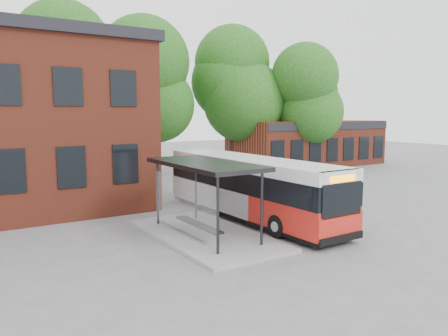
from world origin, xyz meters
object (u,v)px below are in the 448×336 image
bicycle_4 (296,169)px  bicycle_6 (298,167)px  city_bus (250,188)px  bicycle_0 (266,171)px  bicycle_2 (268,171)px  bicycle_5 (299,166)px  bus_shelter (205,199)px  bicycle_1 (264,170)px  bicycle_3 (282,167)px  bicycle_7 (317,168)px

bicycle_4 → bicycle_6: size_ratio=0.98×
city_bus → bicycle_0: bearing=47.7°
bicycle_2 → bicycle_5: bicycle_5 is taller
bicycle_2 → bicycle_5: bearing=-108.0°
bicycle_2 → bicycle_6: (3.30, 0.37, 0.01)m
bus_shelter → bicycle_1: 16.48m
bicycle_0 → bicycle_3: bearing=-91.8°
bicycle_5 → bicycle_7: bearing=-135.9°
bicycle_1 → bicycle_3: (2.09, 0.44, -0.00)m
bicycle_4 → bicycle_2: bearing=97.6°
bicycle_0 → bicycle_2: size_ratio=1.10×
bicycle_1 → bicycle_6: bearing=-63.6°
bicycle_4 → bicycle_5: bearing=-33.6°
bicycle_4 → bicycle_0: bearing=101.1°
bus_shelter → bicycle_7: bearing=32.6°
city_bus → bicycle_1: size_ratio=6.64×
bicycle_4 → bicycle_7: size_ratio=1.03×
bicycle_3 → bicycle_4: bicycle_3 is taller
bicycle_2 → bicycle_1: bearing=48.9°
bicycle_0 → bicycle_7: (4.36, -0.89, 0.01)m
bus_shelter → bicycle_0: (11.81, 11.24, -1.00)m
bicycle_3 → bus_shelter: bearing=127.0°
bus_shelter → bicycle_4: bearing=36.9°
bus_shelter → bicycle_5: bearing=36.7°
city_bus → bicycle_3: (10.74, 10.43, -0.88)m
bicycle_7 → bicycle_4: bearing=102.5°
bus_shelter → bicycle_2: size_ratio=4.52×
city_bus → bicycle_0: 13.09m
city_bus → bicycle_2: 13.34m
bicycle_7 → bicycle_1: bearing=100.6°
bicycle_0 → bicycle_6: size_ratio=1.07×
bicycle_3 → bicycle_6: size_ratio=1.01×
bus_shelter → city_bus: 3.48m
bicycle_2 → bicycle_3: bicycle_3 is taller
bicycle_2 → bicycle_4: bearing=-123.0°
bicycle_3 → bicycle_0: bearing=103.8°
bicycle_1 → bicycle_2: bearing=-90.4°
bus_shelter → bicycle_0: size_ratio=4.12×
bicycle_6 → bicycle_0: bearing=111.6°
bicycle_2 → bicycle_6: 3.32m
bicycle_0 → bicycle_1: bicycle_1 is taller
bicycle_3 → bicycle_5: bearing=-115.7°
bicycle_3 → bicycle_7: bicycle_3 is taller
bicycle_2 → bicycle_3: 1.90m
bicycle_4 → bus_shelter: bearing=149.1°
bicycle_0 → bicycle_5: 3.41m
bicycle_0 → bicycle_2: 0.30m
bicycle_1 → bicycle_4: (2.52, -0.70, -0.08)m
city_bus → bicycle_0: city_bus is taller
bicycle_4 → bicycle_6: bearing=-25.7°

